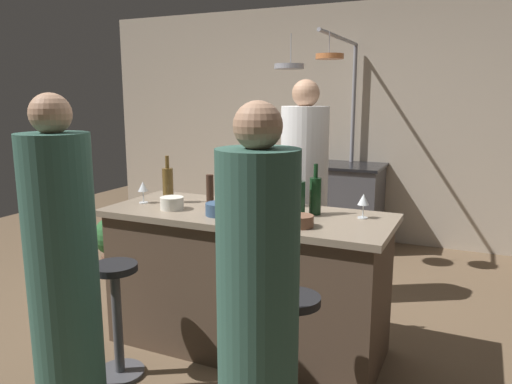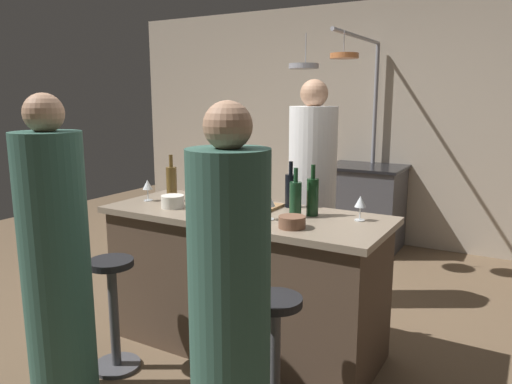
{
  "view_description": "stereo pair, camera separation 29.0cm",
  "coord_description": "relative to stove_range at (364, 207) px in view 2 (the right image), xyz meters",
  "views": [
    {
      "loc": [
        1.29,
        -2.67,
        1.61
      ],
      "look_at": [
        0.0,
        0.15,
        1.0
      ],
      "focal_mm": 34.44,
      "sensor_mm": 36.0,
      "label": 1
    },
    {
      "loc": [
        1.55,
        -2.54,
        1.61
      ],
      "look_at": [
        0.0,
        0.15,
        1.0
      ],
      "focal_mm": 34.44,
      "sensor_mm": 36.0,
      "label": 2
    }
  ],
  "objects": [
    {
      "name": "guest_left",
      "position": [
        -0.53,
        -3.43,
        0.31
      ],
      "size": [
        0.34,
        0.34,
        1.63
      ],
      "color": "#33594C",
      "rests_on": "ground_plane"
    },
    {
      "name": "back_wall",
      "position": [
        0.0,
        0.4,
        0.85
      ],
      "size": [
        6.4,
        0.16,
        2.6
      ],
      "primitive_type": "cube",
      "color": "#BCAD99",
      "rests_on": "ground_plane"
    },
    {
      "name": "wine_bottle_amber",
      "position": [
        -0.6,
        -2.42,
        0.58
      ],
      "size": [
        0.07,
        0.07,
        0.32
      ],
      "color": "brown",
      "rests_on": "kitchen_island"
    },
    {
      "name": "overhead_pot_rack",
      "position": [
        -0.07,
        -0.43,
        1.2
      ],
      "size": [
        0.6,
        1.35,
        2.17
      ],
      "color": "gray",
      "rests_on": "ground_plane"
    },
    {
      "name": "mixing_bowl_blue",
      "position": [
        -0.11,
        -2.59,
        0.49
      ],
      "size": [
        0.17,
        0.17,
        0.08
      ],
      "primitive_type": "cylinder",
      "color": "#334C6B",
      "rests_on": "kitchen_island"
    },
    {
      "name": "wine_bottle_green",
      "position": [
        0.33,
        -2.41,
        0.57
      ],
      "size": [
        0.07,
        0.07,
        0.3
      ],
      "color": "#193D23",
      "rests_on": "kitchen_island"
    },
    {
      "name": "potted_plant",
      "position": [
        -1.73,
        -1.7,
        -0.15
      ],
      "size": [
        0.36,
        0.36,
        0.52
      ],
      "color": "brown",
      "rests_on": "ground_plane"
    },
    {
      "name": "wine_bottle_dark",
      "position": [
        0.19,
        -2.19,
        0.57
      ],
      "size": [
        0.07,
        0.07,
        0.3
      ],
      "color": "black",
      "rests_on": "kitchen_island"
    },
    {
      "name": "wine_glass_near_right_guest",
      "position": [
        0.7,
        -2.3,
        0.56
      ],
      "size": [
        0.07,
        0.07,
        0.15
      ],
      "color": "silver",
      "rests_on": "kitchen_island"
    },
    {
      "name": "mixing_bowl_ceramic",
      "position": [
        -0.46,
        -2.58,
        0.49
      ],
      "size": [
        0.15,
        0.15,
        0.08
      ],
      "primitive_type": "cylinder",
      "color": "silver",
      "rests_on": "kitchen_island"
    },
    {
      "name": "wine_bottle_red",
      "position": [
        0.41,
        -2.33,
        0.57
      ],
      "size": [
        0.07,
        0.07,
        0.31
      ],
      "color": "#143319",
      "rests_on": "kitchen_island"
    },
    {
      "name": "bar_stool_right",
      "position": [
        0.55,
        -3.07,
        -0.07
      ],
      "size": [
        0.28,
        0.28,
        0.68
      ],
      "color": "#4C4C51",
      "rests_on": "ground_plane"
    },
    {
      "name": "bar_stool_left",
      "position": [
        -0.52,
        -3.07,
        -0.07
      ],
      "size": [
        0.28,
        0.28,
        0.68
      ],
      "color": "#4C4C51",
      "rests_on": "ground_plane"
    },
    {
      "name": "wine_glass_near_left_guest",
      "position": [
        -0.74,
        -2.5,
        0.56
      ],
      "size": [
        0.07,
        0.07,
        0.15
      ],
      "color": "silver",
      "rests_on": "kitchen_island"
    },
    {
      "name": "wine_glass_by_chef",
      "position": [
        0.23,
        -2.55,
        0.56
      ],
      "size": [
        0.07,
        0.07,
        0.15
      ],
      "color": "silver",
      "rests_on": "kitchen_island"
    },
    {
      "name": "stove_range",
      "position": [
        0.0,
        0.0,
        0.0
      ],
      "size": [
        0.8,
        0.64,
        0.89
      ],
      "color": "#47474C",
      "rests_on": "ground_plane"
    },
    {
      "name": "guest_right",
      "position": [
        0.52,
        -3.42,
        0.29
      ],
      "size": [
        0.34,
        0.34,
        1.59
      ],
      "color": "#33594C",
      "rests_on": "ground_plane"
    },
    {
      "name": "mixing_bowl_wooden",
      "position": [
        0.43,
        -2.64,
        0.49
      ],
      "size": [
        0.15,
        0.15,
        0.07
      ],
      "primitive_type": "cylinder",
      "color": "brown",
      "rests_on": "kitchen_island"
    },
    {
      "name": "ground_plane",
      "position": [
        0.0,
        -2.45,
        -0.45
      ],
      "size": [
        9.0,
        9.0,
        0.0
      ],
      "primitive_type": "plane",
      "color": "brown"
    },
    {
      "name": "chef",
      "position": [
        0.07,
        -1.56,
        0.36
      ],
      "size": [
        0.37,
        0.37,
        1.73
      ],
      "color": "white",
      "rests_on": "ground_plane"
    },
    {
      "name": "kitchen_island",
      "position": [
        0.0,
        -2.45,
        0.01
      ],
      "size": [
        1.8,
        0.72,
        0.9
      ],
      "color": "brown",
      "rests_on": "ground_plane"
    },
    {
      "name": "cutting_board",
      "position": [
        -0.01,
        -2.3,
        0.46
      ],
      "size": [
        0.32,
        0.22,
        0.02
      ],
      "primitive_type": "cube",
      "color": "#997047",
      "rests_on": "kitchen_island"
    },
    {
      "name": "pepper_mill",
      "position": [
        -0.28,
        -2.41,
        0.56
      ],
      "size": [
        0.05,
        0.05,
        0.21
      ],
      "primitive_type": "cylinder",
      "color": "#382319",
      "rests_on": "kitchen_island"
    }
  ]
}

